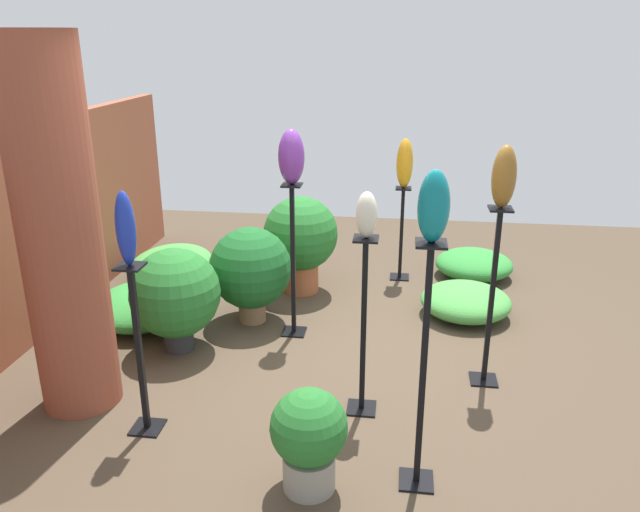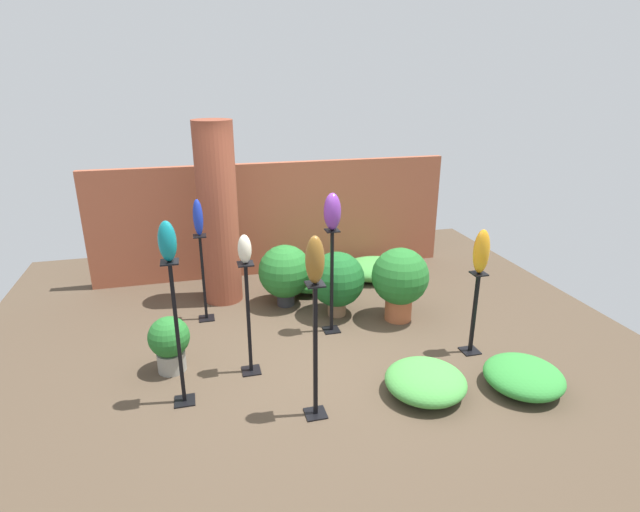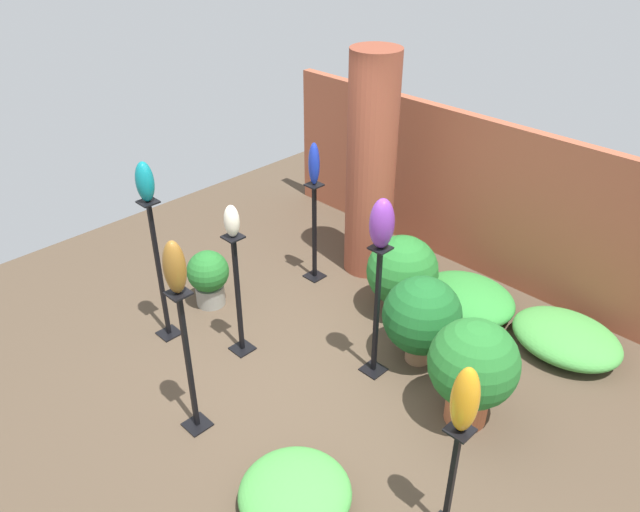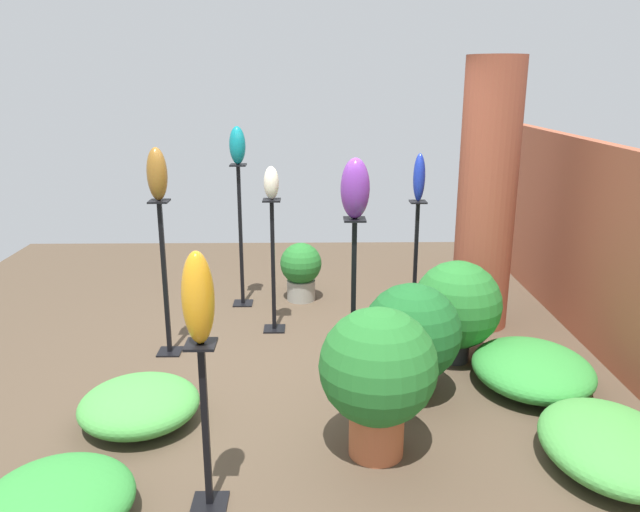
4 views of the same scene
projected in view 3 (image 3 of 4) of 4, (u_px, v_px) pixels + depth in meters
The scene contains 22 objects.
ground_plane at pixel (321, 372), 5.76m from camera, with size 8.00×8.00×0.00m, color #4C3D2D.
brick_wall_back at pixel (485, 199), 6.83m from camera, with size 5.60×0.12×1.78m, color #9E5138.
brick_pillar at pixel (371, 168), 6.66m from camera, with size 0.53×0.53×2.50m, color brown.
pedestal_amber at pixel (451, 486), 4.15m from camera, with size 0.20×0.20×0.99m.
pedestal_teal at pixel (160, 277), 5.88m from camera, with size 0.20×0.20×1.48m.
pedestal_ivory at pixel (238, 300), 5.74m from camera, with size 0.20×0.20×1.26m.
pedestal_cobalt at pixel (314, 236), 6.85m from camera, with size 0.20×0.20×1.16m.
pedestal_violet at pixel (376, 317), 5.46m from camera, with size 0.20×0.20×1.33m.
pedestal_bronze at pixel (189, 369), 4.88m from camera, with size 0.20×0.20×1.35m.
art_vase_amber at pixel (465, 400), 3.74m from camera, with size 0.18×0.17×0.50m, color orange.
art_vase_teal at pixel (145, 182), 5.37m from camera, with size 0.16×0.16×0.37m, color #0F727A.
art_vase_ivory at pixel (232, 221), 5.30m from camera, with size 0.14×0.13×0.30m, color beige.
art_vase_cobalt at pixel (314, 164), 6.40m from camera, with size 0.12×0.12×0.46m, color #192D9E.
art_vase_violet at pixel (382, 224), 4.97m from camera, with size 0.20×0.21×0.44m, color #6B2D8C.
art_vase_bronze at pixel (175, 267), 4.39m from camera, with size 0.16×0.16×0.43m, color brown.
potted_plant_walkway_edge at pixel (402, 272), 6.31m from camera, with size 0.73×0.73×0.87m.
potted_plant_mid_right at pixel (422, 316), 5.66m from camera, with size 0.73×0.73×0.88m.
potted_plant_mid_left at pixel (473, 367), 4.97m from camera, with size 0.74×0.74×0.98m.
potted_plant_front_left at pixel (208, 276), 6.50m from camera, with size 0.44×0.44×0.63m.
foliage_bed_east at pixel (466, 298), 6.50m from camera, with size 1.03×0.91×0.30m, color #338C38.
foliage_bed_center at pixel (295, 493), 4.46m from camera, with size 0.82×0.82×0.29m, color #479942.
foliage_bed_rear at pixel (566, 338), 5.94m from camera, with size 1.05×0.84×0.30m, color #479942.
Camera 3 is at (3.07, -3.09, 3.92)m, focal length 35.00 mm.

